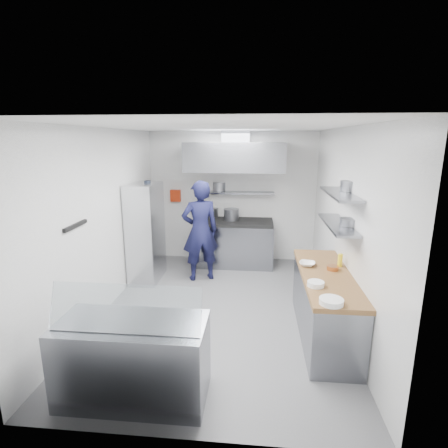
# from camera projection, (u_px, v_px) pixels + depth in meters

# --- Properties ---
(floor) EXTENTS (5.00, 5.00, 0.00)m
(floor) POSITION_uv_depth(u_px,v_px,m) (220.00, 309.00, 5.55)
(floor) COLOR #535355
(floor) RESTS_ON ground
(ceiling) EXTENTS (5.00, 5.00, 0.00)m
(ceiling) POSITION_uv_depth(u_px,v_px,m) (220.00, 127.00, 4.89)
(ceiling) COLOR silver
(ceiling) RESTS_ON wall_back
(wall_back) EXTENTS (3.60, 2.80, 0.02)m
(wall_back) POSITION_uv_depth(u_px,v_px,m) (232.00, 197.00, 7.64)
(wall_back) COLOR white
(wall_back) RESTS_ON floor
(wall_front) EXTENTS (3.60, 2.80, 0.02)m
(wall_front) POSITION_uv_depth(u_px,v_px,m) (187.00, 296.00, 2.80)
(wall_front) COLOR white
(wall_front) RESTS_ON floor
(wall_left) EXTENTS (2.80, 5.00, 0.02)m
(wall_left) POSITION_uv_depth(u_px,v_px,m) (104.00, 221.00, 5.39)
(wall_left) COLOR white
(wall_left) RESTS_ON floor
(wall_right) EXTENTS (2.80, 5.00, 0.02)m
(wall_right) POSITION_uv_depth(u_px,v_px,m) (344.00, 226.00, 5.06)
(wall_right) COLOR white
(wall_right) RESTS_ON floor
(gas_range) EXTENTS (1.60, 0.80, 0.90)m
(gas_range) POSITION_uv_depth(u_px,v_px,m) (235.00, 244.00, 7.47)
(gas_range) COLOR gray
(gas_range) RESTS_ON floor
(cooktop) EXTENTS (1.57, 0.78, 0.06)m
(cooktop) POSITION_uv_depth(u_px,v_px,m) (235.00, 222.00, 7.35)
(cooktop) COLOR black
(cooktop) RESTS_ON gas_range
(stock_pot_left) EXTENTS (0.29, 0.29, 0.20)m
(stock_pot_left) POSITION_uv_depth(u_px,v_px,m) (212.00, 213.00, 7.69)
(stock_pot_left) COLOR slate
(stock_pot_left) RESTS_ON cooktop
(stock_pot_mid) EXTENTS (0.32, 0.32, 0.24)m
(stock_pot_mid) POSITION_uv_depth(u_px,v_px,m) (231.00, 214.00, 7.40)
(stock_pot_mid) COLOR slate
(stock_pot_mid) RESTS_ON cooktop
(over_range_shelf) EXTENTS (1.60, 0.30, 0.04)m
(over_range_shelf) POSITION_uv_depth(u_px,v_px,m) (236.00, 193.00, 7.45)
(over_range_shelf) COLOR gray
(over_range_shelf) RESTS_ON wall_back
(shelf_pot_a) EXTENTS (0.29, 0.29, 0.18)m
(shelf_pot_a) POSITION_uv_depth(u_px,v_px,m) (219.00, 186.00, 7.65)
(shelf_pot_a) COLOR slate
(shelf_pot_a) RESTS_ON over_range_shelf
(extractor_hood) EXTENTS (1.90, 1.15, 0.55)m
(extractor_hood) POSITION_uv_depth(u_px,v_px,m) (235.00, 157.00, 6.86)
(extractor_hood) COLOR gray
(extractor_hood) RESTS_ON wall_back
(hood_duct) EXTENTS (0.55, 0.55, 0.24)m
(hood_duct) POSITION_uv_depth(u_px,v_px,m) (236.00, 137.00, 6.99)
(hood_duct) COLOR slate
(hood_duct) RESTS_ON extractor_hood
(red_firebox) EXTENTS (0.22, 0.10, 0.26)m
(red_firebox) POSITION_uv_depth(u_px,v_px,m) (176.00, 196.00, 7.69)
(red_firebox) COLOR #B0290E
(red_firebox) RESTS_ON wall_back
(chef) EXTENTS (0.82, 0.68, 1.91)m
(chef) POSITION_uv_depth(u_px,v_px,m) (200.00, 231.00, 6.55)
(chef) COLOR #111233
(chef) RESTS_ON floor
(wire_rack) EXTENTS (0.50, 0.90, 1.85)m
(wire_rack) POSITION_uv_depth(u_px,v_px,m) (146.00, 232.00, 6.57)
(wire_rack) COLOR silver
(wire_rack) RESTS_ON floor
(rack_bin_a) EXTENTS (0.16, 0.20, 0.18)m
(rack_bin_a) POSITION_uv_depth(u_px,v_px,m) (143.00, 241.00, 6.42)
(rack_bin_a) COLOR white
(rack_bin_a) RESTS_ON wire_rack
(rack_bin_b) EXTENTS (0.15, 0.19, 0.17)m
(rack_bin_b) POSITION_uv_depth(u_px,v_px,m) (149.00, 210.00, 6.73)
(rack_bin_b) COLOR yellow
(rack_bin_b) RESTS_ON wire_rack
(rack_jar) EXTENTS (0.12, 0.12, 0.18)m
(rack_jar) POSITION_uv_depth(u_px,v_px,m) (147.00, 185.00, 6.44)
(rack_jar) COLOR black
(rack_jar) RESTS_ON wire_rack
(knife_strip) EXTENTS (0.04, 0.55, 0.05)m
(knife_strip) POSITION_uv_depth(u_px,v_px,m) (75.00, 226.00, 4.48)
(knife_strip) COLOR black
(knife_strip) RESTS_ON wall_left
(prep_counter_base) EXTENTS (0.62, 2.00, 0.84)m
(prep_counter_base) POSITION_uv_depth(u_px,v_px,m) (324.00, 307.00, 4.74)
(prep_counter_base) COLOR gray
(prep_counter_base) RESTS_ON floor
(prep_counter_top) EXTENTS (0.65, 2.04, 0.06)m
(prep_counter_top) POSITION_uv_depth(u_px,v_px,m) (326.00, 276.00, 4.63)
(prep_counter_top) COLOR brown
(prep_counter_top) RESTS_ON prep_counter_base
(plate_stack_a) EXTENTS (0.26, 0.26, 0.06)m
(plate_stack_a) POSITION_uv_depth(u_px,v_px,m) (331.00, 301.00, 3.76)
(plate_stack_a) COLOR white
(plate_stack_a) RESTS_ON prep_counter_top
(plate_stack_b) EXTENTS (0.20, 0.20, 0.06)m
(plate_stack_b) POSITION_uv_depth(u_px,v_px,m) (316.00, 284.00, 4.21)
(plate_stack_b) COLOR white
(plate_stack_b) RESTS_ON prep_counter_top
(copper_pan) EXTENTS (0.16, 0.16, 0.06)m
(copper_pan) POSITION_uv_depth(u_px,v_px,m) (333.00, 268.00, 4.74)
(copper_pan) COLOR #BE6D35
(copper_pan) RESTS_ON prep_counter_top
(squeeze_bottle) EXTENTS (0.06, 0.06, 0.18)m
(squeeze_bottle) POSITION_uv_depth(u_px,v_px,m) (340.00, 260.00, 4.86)
(squeeze_bottle) COLOR yellow
(squeeze_bottle) RESTS_ON prep_counter_top
(mixing_bowl) EXTENTS (0.26, 0.26, 0.05)m
(mixing_bowl) POSITION_uv_depth(u_px,v_px,m) (307.00, 264.00, 4.90)
(mixing_bowl) COLOR white
(mixing_bowl) RESTS_ON prep_counter_top
(wall_shelf_lower) EXTENTS (0.30, 1.30, 0.04)m
(wall_shelf_lower) POSITION_uv_depth(u_px,v_px,m) (337.00, 224.00, 4.76)
(wall_shelf_lower) COLOR gray
(wall_shelf_lower) RESTS_ON wall_right
(wall_shelf_upper) EXTENTS (0.30, 1.30, 0.04)m
(wall_shelf_upper) POSITION_uv_depth(u_px,v_px,m) (340.00, 194.00, 4.66)
(wall_shelf_upper) COLOR gray
(wall_shelf_upper) RESTS_ON wall_right
(shelf_pot_c) EXTENTS (0.22, 0.22, 0.10)m
(shelf_pot_c) POSITION_uv_depth(u_px,v_px,m) (348.00, 222.00, 4.59)
(shelf_pot_c) COLOR slate
(shelf_pot_c) RESTS_ON wall_shelf_lower
(shelf_pot_d) EXTENTS (0.24, 0.24, 0.14)m
(shelf_pot_d) POSITION_uv_depth(u_px,v_px,m) (349.00, 186.00, 4.75)
(shelf_pot_d) COLOR slate
(shelf_pot_d) RESTS_ON wall_shelf_upper
(display_case) EXTENTS (1.50, 0.70, 0.85)m
(display_case) POSITION_uv_depth(u_px,v_px,m) (133.00, 360.00, 3.58)
(display_case) COLOR gray
(display_case) RESTS_ON floor
(display_glass) EXTENTS (1.47, 0.19, 0.42)m
(display_glass) POSITION_uv_depth(u_px,v_px,m) (125.00, 308.00, 3.31)
(display_glass) COLOR silver
(display_glass) RESTS_ON display_case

